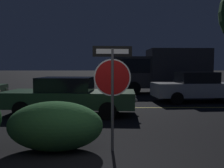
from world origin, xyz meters
TOP-DOWN VIEW (x-y plane):
  - road_center_stripe at (0.00, 7.00)m, footprint 38.35×0.12m
  - stop_sign at (0.12, 1.45)m, footprint 0.81×0.09m
  - hedge_bush_2 at (-1.08, 1.47)m, footprint 2.00×1.10m
  - passing_car_2 at (-1.44, 5.53)m, footprint 4.95×2.22m
  - passing_car_3 at (4.53, 8.73)m, footprint 4.77×2.11m
  - delivery_truck at (3.47, 13.25)m, footprint 6.45×2.72m

SIDE VIEW (x-z plane):
  - road_center_stripe at x=0.00m, z-range 0.00..0.01m
  - hedge_bush_2 at x=-1.08m, z-range 0.00..1.04m
  - passing_car_2 at x=-1.44m, z-range 0.00..1.39m
  - passing_car_3 at x=4.53m, z-range -0.01..1.50m
  - stop_sign at x=0.12m, z-range 0.44..2.63m
  - delivery_truck at x=3.47m, z-range 0.12..3.09m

